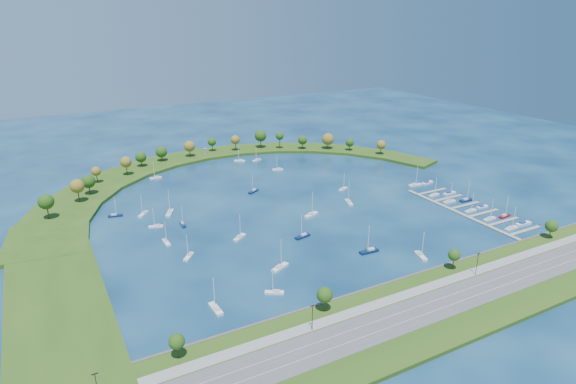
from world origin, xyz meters
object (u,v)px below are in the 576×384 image
moored_boat_0 (115,215)px  docked_boat_2 (490,218)px  moored_boat_5 (143,213)px  moored_boat_21 (253,191)px  docked_boat_9 (449,193)px  docked_boat_7 (466,200)px  moored_boat_16 (311,214)px  dock_system (468,210)px  docked_boat_8 (434,195)px  moored_boat_4 (156,226)px  docked_boat_1 (523,224)px  moored_boat_12 (240,160)px  moored_boat_18 (240,237)px  docked_boat_5 (482,207)px  moored_boat_3 (303,236)px  moored_boat_10 (170,212)px  docked_boat_10 (415,184)px  docked_boat_0 (511,228)px  moored_boat_6 (189,256)px  moored_boat_9 (275,292)px  moored_boat_15 (369,251)px  moored_boat_8 (156,177)px  moored_boat_20 (421,255)px  moored_boat_1 (166,242)px  docked_boat_4 (471,210)px  moored_boat_2 (216,308)px  moored_boat_13 (280,267)px  moored_boat_11 (349,202)px  moored_boat_14 (343,188)px  moored_boat_7 (257,160)px  docked_boat_3 (505,215)px  docked_boat_6 (449,201)px  moored_boat_17 (183,224)px  moored_boat_19 (278,169)px  docked_boat_11 (427,183)px

moored_boat_0 → docked_boat_2: (177.43, -100.53, 0.01)m
moored_boat_5 → docked_boat_2: 189.16m
moored_boat_21 → docked_boat_9: bearing=118.2°
moored_boat_21 → docked_boat_7: docked_boat_7 is taller
moored_boat_5 → docked_boat_7: (173.76, -69.64, 0.02)m
moored_boat_16 → dock_system: bearing=-45.2°
docked_boat_8 → moored_boat_4: bearing=160.7°
moored_boat_5 → docked_boat_9: (173.72, -56.31, -0.24)m
moored_boat_5 → docked_boat_1: bearing=97.0°
moored_boat_12 → moored_boat_18: 133.11m
docked_boat_1 → docked_boat_5: 26.98m
moored_boat_3 → moored_boat_21: bearing=-105.9°
moored_boat_10 → docked_boat_10: (152.48, -28.87, -0.03)m
moored_boat_12 → docked_boat_0: bearing=147.6°
moored_boat_6 → docked_boat_1: 173.49m
moored_boat_9 → docked_boat_2: (135.34, 10.34, 0.02)m
moored_boat_4 → docked_boat_8: bearing=-173.8°
docked_boat_10 → moored_boat_15: bearing=-138.8°
moored_boat_8 → docked_boat_0: (141.79, -168.86, 0.02)m
moored_boat_20 → docked_boat_10: size_ratio=1.00×
moored_boat_21 → moored_boat_18: bearing=27.9°
dock_system → moored_boat_1: bearing=166.0°
docked_boat_2 → docked_boat_4: bearing=86.7°
moored_boat_2 → moored_boat_13: size_ratio=0.98×
moored_boat_11 → moored_boat_14: moored_boat_11 is taller
moored_boat_20 → docked_boat_0: size_ratio=1.05×
moored_boat_7 → docked_boat_1: (74.36, -173.83, -0.18)m
dock_system → moored_boat_0: (-177.21, 86.20, 0.54)m
moored_boat_14 → docked_boat_3: docked_boat_3 is taller
moored_boat_1 → docked_boat_6: size_ratio=0.95×
moored_boat_11 → docked_boat_1: (63.36, -69.08, -0.23)m
moored_boat_1 → docked_boat_0: bearing=65.4°
moored_boat_17 → docked_boat_8: docked_boat_8 is taller
moored_boat_5 → docked_boat_6: bearing=106.8°
moored_boat_20 → moored_boat_5: bearing=-121.1°
moored_boat_12 → moored_boat_19: 36.10m
moored_boat_18 → docked_boat_8: (127.98, -1.14, -0.03)m
moored_boat_7 → docked_boat_0: 186.05m
moored_boat_3 → docked_boat_2: moored_boat_3 is taller
moored_boat_14 → docked_boat_7: size_ratio=0.85×
docked_boat_11 → moored_boat_10: bearing=160.4°
moored_boat_17 → moored_boat_18: bearing=39.3°
moored_boat_14 → docked_boat_11: 57.48m
moored_boat_7 → moored_boat_16: (-18.13, -110.54, 0.07)m
moored_boat_18 → moored_boat_21: (33.43, 57.13, -0.01)m
moored_boat_5 → moored_boat_10: 14.32m
moored_boat_20 → docked_boat_6: moored_boat_20 is taller
moored_boat_4 → docked_boat_1: size_ratio=1.13×
docked_boat_1 → docked_boat_4: size_ratio=0.84×
moored_boat_15 → moored_boat_19: bearing=-95.8°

